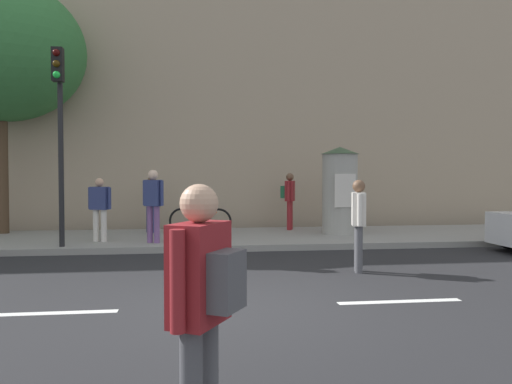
{
  "coord_description": "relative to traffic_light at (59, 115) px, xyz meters",
  "views": [
    {
      "loc": [
        -0.58,
        -7.02,
        1.81
      ],
      "look_at": [
        0.61,
        2.0,
        1.5
      ],
      "focal_mm": 36.68,
      "sensor_mm": 36.0,
      "label": 1
    }
  ],
  "objects": [
    {
      "name": "building_backdrop",
      "position": [
        3.43,
        6.76,
        2.26
      ],
      "size": [
        36.0,
        5.0,
        10.8
      ],
      "primitive_type": "cube",
      "color": "tan",
      "rests_on": "ground_plane"
    },
    {
      "name": "street_tree",
      "position": [
        -2.27,
        3.12,
        2.06
      ],
      "size": [
        4.59,
        4.59,
        7.03
      ],
      "color": "#4C3826",
      "rests_on": "sidewalk_curb"
    },
    {
      "name": "lane_markings",
      "position": [
        3.43,
        -5.24,
        -3.14
      ],
      "size": [
        25.8,
        0.16,
        0.01
      ],
      "color": "silver",
      "rests_on": "ground_plane"
    },
    {
      "name": "ground_plane",
      "position": [
        3.43,
        -5.24,
        -3.15
      ],
      "size": [
        80.0,
        80.0,
        0.0
      ],
      "primitive_type": "plane",
      "color": "#232326"
    },
    {
      "name": "pedestrian_with_bag",
      "position": [
        5.86,
        3.01,
        -1.99
      ],
      "size": [
        0.48,
        0.56,
        1.69
      ],
      "color": "maroon",
      "rests_on": "sidewalk_curb"
    },
    {
      "name": "sidewalk_curb",
      "position": [
        3.43,
        1.76,
        -3.07
      ],
      "size": [
        36.0,
        4.0,
        0.15
      ],
      "primitive_type": "cube",
      "color": "gray",
      "rests_on": "ground_plane"
    },
    {
      "name": "pedestrian_near_pole",
      "position": [
        2.03,
        0.51,
        -1.97
      ],
      "size": [
        0.51,
        0.4,
        1.76
      ],
      "color": "#724C84",
      "rests_on": "sidewalk_curb"
    },
    {
      "name": "traffic_light",
      "position": [
        0.0,
        0.0,
        0.0
      ],
      "size": [
        0.24,
        0.45,
        4.47
      ],
      "color": "black",
      "rests_on": "sidewalk_curb"
    },
    {
      "name": "pedestrian_in_dark_shirt",
      "position": [
        2.93,
        -9.04,
        -2.1
      ],
      "size": [
        0.51,
        0.54,
        1.75
      ],
      "color": "#4C4C51",
      "rests_on": "ground_plane"
    },
    {
      "name": "poster_column",
      "position": [
        7.05,
        1.79,
        -1.77
      ],
      "size": [
        1.07,
        1.07,
        2.41
      ],
      "color": "#9E9B93",
      "rests_on": "sidewalk_curb"
    },
    {
      "name": "bicycle_leaning",
      "position": [
        3.19,
        2.17,
        -2.61
      ],
      "size": [
        1.73,
        0.51,
        1.09
      ],
      "color": "black",
      "rests_on": "sidewalk_curb"
    },
    {
      "name": "pedestrian_in_red_top",
      "position": [
        5.97,
        -3.0,
        -2.15
      ],
      "size": [
        0.33,
        0.55,
        1.7
      ],
      "color": "#4C4C51",
      "rests_on": "ground_plane"
    },
    {
      "name": "pedestrian_tallest",
      "position": [
        0.72,
        0.94,
        -2.07
      ],
      "size": [
        0.58,
        0.48,
        1.56
      ],
      "color": "silver",
      "rests_on": "sidewalk_curb"
    },
    {
      "name": "pedestrian_with_backpack",
      "position": [
        1.85,
        2.77,
        -2.05
      ],
      "size": [
        0.53,
        0.46,
        1.61
      ],
      "color": "navy",
      "rests_on": "sidewalk_curb"
    }
  ]
}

